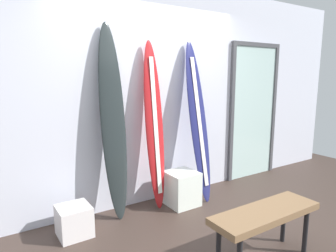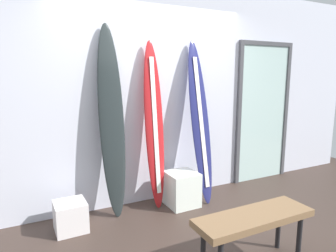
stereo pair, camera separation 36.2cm
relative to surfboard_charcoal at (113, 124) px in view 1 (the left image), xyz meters
The scene contains 9 objects.
ground 1.64m from the surfboard_charcoal, 58.37° to the right, with size 8.00×8.00×0.04m, color #3E3029.
wall_back 0.75m from the surfboard_charcoal, 24.08° to the left, with size 7.20×0.20×2.80m, color silver.
surfboard_charcoal is the anchor object (origin of this frame).
surfboard_crimson 0.53m from the surfboard_charcoal, ahead, with size 0.25×0.31×2.06m.
surfboard_navy 1.15m from the surfboard_charcoal, ahead, with size 0.29×0.49×2.09m.
display_block_left 1.22m from the surfboard_charcoal, 11.05° to the right, with size 0.38×0.38×0.43m.
display_block_center 1.10m from the surfboard_charcoal, 161.31° to the right, with size 0.33×0.33×0.32m.
glass_door 2.46m from the surfboard_charcoal, ahead, with size 1.02×0.06×2.13m.
bench 1.83m from the surfboard_charcoal, 62.98° to the right, with size 1.07×0.34×0.49m.
Camera 1 is at (-1.85, -2.07, 1.64)m, focal length 31.59 mm.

